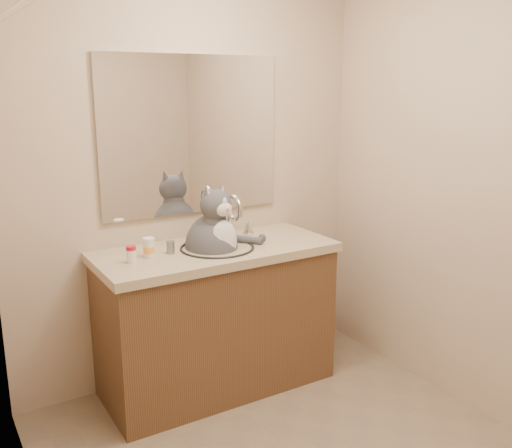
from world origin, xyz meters
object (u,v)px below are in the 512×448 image
(pill_bottle_redcap, at_px, (131,254))
(grey_canister, at_px, (170,247))
(cat, at_px, (213,243))
(pill_bottle_orange, at_px, (149,248))

(pill_bottle_redcap, xyz_separation_m, grey_canister, (0.24, 0.05, -0.01))
(pill_bottle_redcap, distance_m, grey_canister, 0.24)
(cat, bearing_deg, grey_canister, 162.33)
(pill_bottle_redcap, bearing_deg, cat, 3.25)
(cat, distance_m, pill_bottle_orange, 0.37)
(cat, distance_m, pill_bottle_redcap, 0.48)
(pill_bottle_orange, xyz_separation_m, grey_canister, (0.12, 0.00, -0.02))
(pill_bottle_orange, bearing_deg, grey_canister, 2.27)
(cat, xyz_separation_m, pill_bottle_orange, (-0.37, 0.02, 0.02))
(pill_bottle_orange, bearing_deg, pill_bottle_redcap, -158.49)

